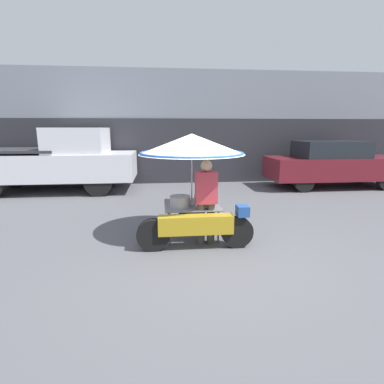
# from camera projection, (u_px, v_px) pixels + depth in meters

# --- Properties ---
(ground_plane) EXTENTS (36.00, 36.00, 0.00)m
(ground_plane) POSITION_uv_depth(u_px,v_px,m) (217.00, 254.00, 5.00)
(ground_plane) COLOR #56565B
(shopfront_building) EXTENTS (28.00, 2.06, 4.14)m
(shopfront_building) POSITION_uv_depth(u_px,v_px,m) (182.00, 128.00, 12.06)
(shopfront_building) COLOR gray
(shopfront_building) RESTS_ON ground
(vendor_motorcycle_cart) EXTENTS (2.01, 1.96, 1.96)m
(vendor_motorcycle_cart) POSITION_uv_depth(u_px,v_px,m) (192.00, 157.00, 5.46)
(vendor_motorcycle_cart) COLOR black
(vendor_motorcycle_cart) RESTS_ON ground
(vendor_person) EXTENTS (0.38, 0.22, 1.52)m
(vendor_person) POSITION_uv_depth(u_px,v_px,m) (206.00, 198.00, 5.29)
(vendor_person) COLOR #4C473D
(vendor_person) RESTS_ON ground
(parked_car) EXTENTS (4.69, 1.67, 1.62)m
(parked_car) POSITION_uv_depth(u_px,v_px,m) (334.00, 164.00, 10.47)
(parked_car) COLOR black
(parked_car) RESTS_ON ground
(pickup_truck) EXTENTS (5.24, 1.96, 2.07)m
(pickup_truck) POSITION_uv_depth(u_px,v_px,m) (57.00, 161.00, 9.70)
(pickup_truck) COLOR black
(pickup_truck) RESTS_ON ground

